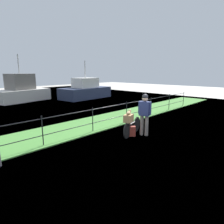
{
  "coord_description": "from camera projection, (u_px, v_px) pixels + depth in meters",
  "views": [
    {
      "loc": [
        -5.12,
        -3.68,
        2.52
      ],
      "look_at": [
        0.42,
        1.65,
        0.9
      ],
      "focal_mm": 30.71,
      "sensor_mm": 36.0,
      "label": 1
    }
  ],
  "objects": [
    {
      "name": "backpack_on_paving",
      "position": [
        132.0,
        131.0,
        7.62
      ],
      "size": [
        0.33,
        0.32,
        0.4
      ],
      "primitive_type": "cube",
      "rotation": [
        0.0,
        0.0,
        2.37
      ],
      "color": "maroon",
      "rests_on": "ground"
    },
    {
      "name": "moored_boat_near",
      "position": [
        21.0,
        91.0,
        16.7
      ],
      "size": [
        4.81,
        3.19,
        3.96
      ],
      "color": "silver",
      "rests_on": "ground"
    },
    {
      "name": "grass_strip",
      "position": [
        80.0,
        127.0,
        8.87
      ],
      "size": [
        27.0,
        2.4,
        0.03
      ],
      "primitive_type": "cube",
      "color": "#478438",
      "rests_on": "ground"
    },
    {
      "name": "wooden_crate",
      "position": [
        129.0,
        118.0,
        7.34
      ],
      "size": [
        0.46,
        0.38,
        0.29
      ],
      "primitive_type": "cube",
      "rotation": [
        0.0,
        0.0,
        0.28
      ],
      "color": "#A87F51",
      "rests_on": "bicycle_main"
    },
    {
      "name": "bicycle_main",
      "position": [
        132.0,
        127.0,
        7.76
      ],
      "size": [
        1.61,
        0.5,
        0.63
      ],
      "color": "black",
      "rests_on": "ground"
    },
    {
      "name": "harbor_water",
      "position": [
        15.0,
        106.0,
        14.35
      ],
      "size": [
        30.0,
        30.0,
        0.0
      ],
      "primitive_type": "plane",
      "color": "#60849E",
      "rests_on": "ground"
    },
    {
      "name": "cyclist_person",
      "position": [
        145.0,
        111.0,
        7.56
      ],
      "size": [
        0.36,
        0.52,
        1.68
      ],
      "color": "slate",
      "rests_on": "ground"
    },
    {
      "name": "moored_boat_far",
      "position": [
        86.0,
        91.0,
        18.54
      ],
      "size": [
        5.15,
        2.67,
        3.55
      ],
      "color": "#2D3856",
      "rests_on": "ground"
    },
    {
      "name": "iron_fence",
      "position": [
        93.0,
        117.0,
        8.11
      ],
      "size": [
        18.04,
        0.04,
        1.07
      ],
      "color": "black",
      "rests_on": "ground"
    },
    {
      "name": "terrier_dog",
      "position": [
        129.0,
        113.0,
        7.32
      ],
      "size": [
        0.32,
        0.21,
        0.18
      ],
      "color": "tan",
      "rests_on": "wooden_crate"
    },
    {
      "name": "ground_plane",
      "position": [
        138.0,
        146.0,
        6.63
      ],
      "size": [
        60.0,
        60.0,
        0.0
      ],
      "primitive_type": "plane",
      "color": "#B2ADA3"
    }
  ]
}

